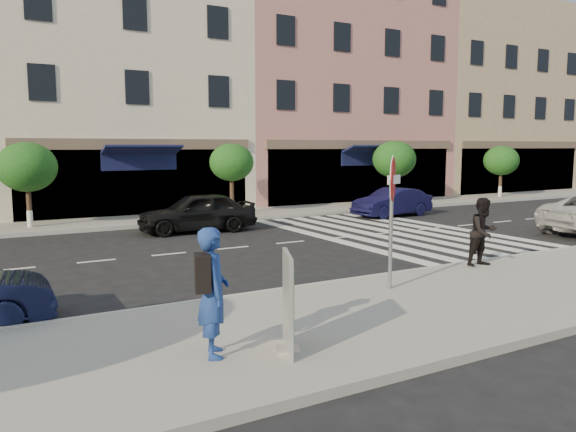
% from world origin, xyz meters
% --- Properties ---
extents(ground, '(120.00, 120.00, 0.00)m').
position_xyz_m(ground, '(0.00, 0.00, 0.00)').
color(ground, black).
rests_on(ground, ground).
extents(sidewalk_near, '(60.00, 4.50, 0.15)m').
position_xyz_m(sidewalk_near, '(0.00, -3.75, 0.07)').
color(sidewalk_near, gray).
rests_on(sidewalk_near, ground).
extents(sidewalk_far, '(60.00, 3.00, 0.15)m').
position_xyz_m(sidewalk_far, '(0.00, 11.00, 0.07)').
color(sidewalk_far, gray).
rests_on(sidewalk_far, ground).
extents(building_centre, '(11.00, 9.00, 11.00)m').
position_xyz_m(building_centre, '(-0.50, 17.00, 5.50)').
color(building_centre, beige).
rests_on(building_centre, ground).
extents(building_east_mid, '(13.00, 9.00, 13.00)m').
position_xyz_m(building_east_mid, '(11.50, 17.00, 6.50)').
color(building_east_mid, tan).
rests_on(building_east_mid, ground).
extents(building_east_far, '(12.00, 9.00, 12.00)m').
position_xyz_m(building_east_far, '(24.00, 17.00, 6.00)').
color(building_east_far, tan).
rests_on(building_east_far, ground).
extents(street_tree_wb, '(2.10, 2.10, 3.06)m').
position_xyz_m(street_tree_wb, '(-5.00, 10.80, 2.31)').
color(street_tree_wb, '#473323').
rests_on(street_tree_wb, sidewalk_far).
extents(street_tree_c, '(1.90, 1.90, 3.04)m').
position_xyz_m(street_tree_c, '(3.00, 10.80, 2.36)').
color(street_tree_c, '#473323').
rests_on(street_tree_c, sidewalk_far).
extents(street_tree_ea, '(2.20, 2.20, 3.19)m').
position_xyz_m(street_tree_ea, '(12.00, 10.80, 2.39)').
color(street_tree_ea, '#473323').
rests_on(street_tree_ea, sidewalk_far).
extents(street_tree_eb, '(2.00, 2.00, 2.94)m').
position_xyz_m(street_tree_eb, '(20.00, 10.80, 2.22)').
color(street_tree_eb, '#473323').
rests_on(street_tree_eb, sidewalk_far).
extents(stop_sign, '(0.90, 0.39, 2.73)m').
position_xyz_m(stop_sign, '(0.57, -2.62, 2.12)').
color(stop_sign, gray).
rests_on(stop_sign, sidewalk_near).
extents(photographer, '(0.61, 0.76, 1.82)m').
position_xyz_m(photographer, '(-4.00, -4.28, 1.06)').
color(photographer, navy).
rests_on(photographer, sidewalk_near).
extents(walker, '(0.82, 0.64, 1.68)m').
position_xyz_m(walker, '(3.99, -2.00, 0.99)').
color(walker, black).
rests_on(walker, sidewalk_near).
extents(poster_board, '(0.43, 0.88, 1.43)m').
position_xyz_m(poster_board, '(-3.01, -4.66, 0.84)').
color(poster_board, beige).
rests_on(poster_board, sidewalk_near).
extents(car_far_mid, '(4.32, 2.04, 1.43)m').
position_xyz_m(car_far_mid, '(0.20, 7.60, 0.71)').
color(car_far_mid, black).
rests_on(car_far_mid, ground).
extents(car_far_right, '(3.88, 1.65, 1.24)m').
position_xyz_m(car_far_right, '(9.22, 7.60, 0.62)').
color(car_far_right, black).
rests_on(car_far_right, ground).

